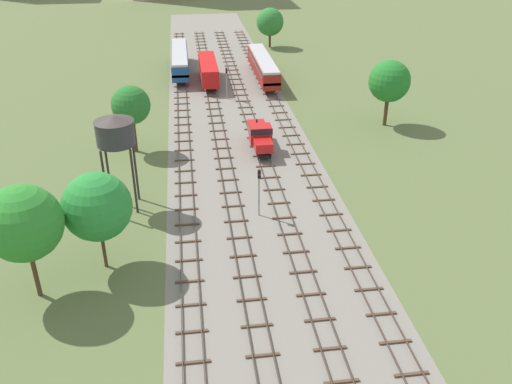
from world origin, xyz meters
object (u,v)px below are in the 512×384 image
shunter_loco_centre_left_nearest (260,135)px  freight_boxcar_left_near (208,69)px  signal_post_nearest (227,79)px  water_tower (115,132)px  signal_post_near (259,186)px  diesel_railcar_far_left_midfar (180,59)px  diesel_railcar_centre_mid (263,65)px

shunter_loco_centre_left_nearest → freight_boxcar_left_near: bearing=99.3°
freight_boxcar_left_near → signal_post_nearest: bearing=-75.0°
freight_boxcar_left_near → water_tower: water_tower is taller
water_tower → signal_post_near: size_ratio=1.90×
signal_post_near → water_tower: bearing=164.9°
signal_post_near → shunter_loco_centre_left_nearest: bearing=81.6°
shunter_loco_centre_left_nearest → signal_post_nearest: 20.63m
freight_boxcar_left_near → signal_post_near: bearing=-87.0°
diesel_railcar_far_left_midfar → water_tower: 49.84m
freight_boxcar_left_near → signal_post_nearest: size_ratio=2.74×
diesel_railcar_far_left_midfar → diesel_railcar_centre_mid: bearing=-24.2°
freight_boxcar_left_near → water_tower: size_ratio=1.42×
diesel_railcar_centre_mid → shunter_loco_centre_left_nearest: bearing=-99.1°
freight_boxcar_left_near → diesel_railcar_far_left_midfar: (-4.81, 7.10, 0.15)m
diesel_railcar_centre_mid → signal_post_nearest: 12.03m
water_tower → signal_post_nearest: 36.05m
shunter_loco_centre_left_nearest → signal_post_near: bearing=-98.4°
diesel_railcar_centre_mid → freight_boxcar_left_near: bearing=-176.3°
diesel_railcar_far_left_midfar → signal_post_near: 53.26m
freight_boxcar_left_near → diesel_railcar_centre_mid: 9.63m
shunter_loco_centre_left_nearest → freight_boxcar_left_near: (-4.80, 29.43, 0.44)m
diesel_railcar_far_left_midfar → water_tower: size_ratio=2.07×
water_tower → signal_post_nearest: (13.54, 33.03, -5.01)m
shunter_loco_centre_left_nearest → signal_post_near: size_ratio=1.63×
shunter_loco_centre_left_nearest → diesel_railcar_centre_mid: diesel_railcar_centre_mid is taller
freight_boxcar_left_near → signal_post_nearest: 9.32m
shunter_loco_centre_left_nearest → diesel_railcar_far_left_midfar: size_ratio=0.41×
water_tower → signal_post_near: bearing=-15.1°
diesel_railcar_centre_mid → diesel_railcar_far_left_midfar: same height
freight_boxcar_left_near → water_tower: (-11.14, -42.01, 5.82)m
water_tower → signal_post_near: water_tower is taller
diesel_railcar_centre_mid → water_tower: (-20.74, -42.64, 5.67)m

